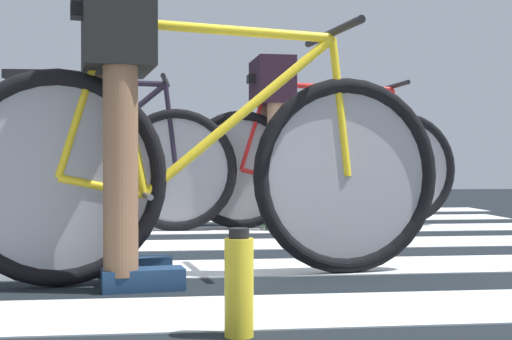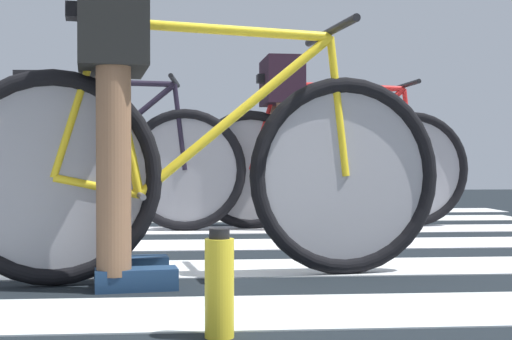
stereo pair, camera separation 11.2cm
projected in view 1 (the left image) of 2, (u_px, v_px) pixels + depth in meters
name	position (u px, v px, depth m)	size (l,w,h in m)	color
ground	(142.00, 269.00, 2.79)	(18.00, 14.00, 0.02)	black
crosswalk_markings	(153.00, 257.00, 3.06)	(5.41, 5.73, 0.00)	silver
bicycle_1_of_3	(210.00, 169.00, 2.47)	(1.72, 0.53, 0.93)	black
cyclist_1_of_3	(118.00, 93.00, 2.38)	(0.37, 0.44, 0.99)	brown
bicycle_2_of_3	(87.00, 165.00, 4.12)	(1.74, 0.52, 0.93)	black
bicycle_3_of_3	(322.00, 165.00, 4.40)	(1.74, 0.52, 0.93)	black
cyclist_3_of_3	(273.00, 119.00, 4.34)	(0.33, 0.42, 1.03)	#A87A5B
water_bottle	(239.00, 285.00, 1.68)	(0.07, 0.07, 0.26)	gold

